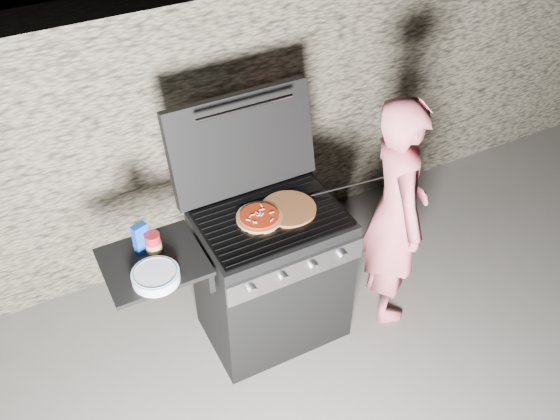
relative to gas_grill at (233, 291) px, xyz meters
name	(u,v)px	position (x,y,z in m)	size (l,w,h in m)	color
ground	(273,326)	(0.25, 0.00, -0.46)	(50.00, 50.00, 0.00)	slate
stone_wall	(199,126)	(0.25, 1.05, 0.44)	(8.00, 0.35, 1.80)	gray
gas_grill	(233,291)	(0.00, 0.00, 0.00)	(1.34, 0.79, 0.91)	black
pizza_topped	(259,217)	(0.19, 0.03, 0.47)	(0.25, 0.25, 0.03)	gold
pizza_plain	(289,209)	(0.36, 0.02, 0.46)	(0.30, 0.30, 0.02)	#CB7440
sauce_jar	(153,243)	(-0.39, 0.05, 0.51)	(0.08, 0.08, 0.12)	maroon
blue_carton	(141,238)	(-0.44, 0.10, 0.53)	(0.08, 0.04, 0.16)	#1039AA
plate_stack	(156,276)	(-0.45, -0.14, 0.47)	(0.23, 0.23, 0.05)	white
person	(395,213)	(0.98, -0.14, 0.31)	(0.56, 0.37, 1.53)	#E46875
tongs	(348,186)	(0.73, 0.00, 0.50)	(0.01, 0.01, 0.48)	black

